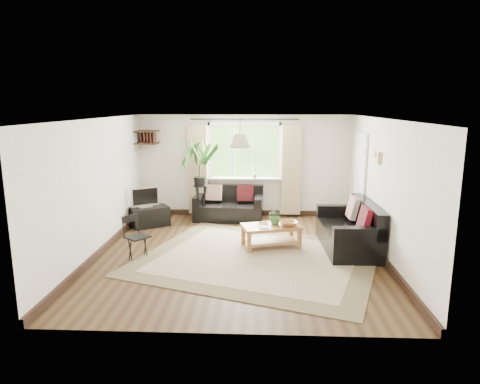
{
  "coord_description": "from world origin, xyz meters",
  "views": [
    {
      "loc": [
        0.35,
        -7.31,
        2.65
      ],
      "look_at": [
        0.0,
        0.4,
        1.05
      ],
      "focal_mm": 32.0,
      "sensor_mm": 36.0,
      "label": 1
    }
  ],
  "objects_px": {
    "coffee_table": "(271,236)",
    "sofa_back": "(229,204)",
    "sofa_right": "(348,227)",
    "folding_chair": "(137,238)",
    "tv_stand": "(150,217)",
    "palm_stand": "(200,182)"
  },
  "relations": [
    {
      "from": "sofa_right",
      "to": "tv_stand",
      "type": "bearing_deg",
      "value": -110.29
    },
    {
      "from": "sofa_right",
      "to": "palm_stand",
      "type": "relative_size",
      "value": 0.97
    },
    {
      "from": "sofa_back",
      "to": "palm_stand",
      "type": "distance_m",
      "value": 0.86
    },
    {
      "from": "palm_stand",
      "to": "folding_chair",
      "type": "xyz_separation_m",
      "value": [
        -0.77,
        -2.42,
        -0.54
      ]
    },
    {
      "from": "sofa_back",
      "to": "coffee_table",
      "type": "xyz_separation_m",
      "value": [
        0.93,
        -1.94,
        -0.15
      ]
    },
    {
      "from": "sofa_back",
      "to": "coffee_table",
      "type": "relative_size",
      "value": 1.48
    },
    {
      "from": "sofa_back",
      "to": "tv_stand",
      "type": "bearing_deg",
      "value": -156.75
    },
    {
      "from": "sofa_right",
      "to": "folding_chair",
      "type": "bearing_deg",
      "value": -81.94
    },
    {
      "from": "sofa_back",
      "to": "folding_chair",
      "type": "bearing_deg",
      "value": -114.85
    },
    {
      "from": "tv_stand",
      "to": "folding_chair",
      "type": "xyz_separation_m",
      "value": [
        0.29,
        -2.0,
        0.16
      ]
    },
    {
      "from": "tv_stand",
      "to": "palm_stand",
      "type": "height_order",
      "value": "palm_stand"
    },
    {
      "from": "tv_stand",
      "to": "folding_chair",
      "type": "distance_m",
      "value": 2.03
    },
    {
      "from": "sofa_back",
      "to": "palm_stand",
      "type": "height_order",
      "value": "palm_stand"
    },
    {
      "from": "palm_stand",
      "to": "tv_stand",
      "type": "bearing_deg",
      "value": -158.69
    },
    {
      "from": "coffee_table",
      "to": "sofa_back",
      "type": "bearing_deg",
      "value": 115.66
    },
    {
      "from": "sofa_back",
      "to": "tv_stand",
      "type": "height_order",
      "value": "sofa_back"
    },
    {
      "from": "folding_chair",
      "to": "sofa_right",
      "type": "bearing_deg",
      "value": -42.61
    },
    {
      "from": "sofa_back",
      "to": "palm_stand",
      "type": "relative_size",
      "value": 0.86
    },
    {
      "from": "sofa_right",
      "to": "folding_chair",
      "type": "distance_m",
      "value": 3.8
    },
    {
      "from": "sofa_back",
      "to": "palm_stand",
      "type": "bearing_deg",
      "value": -159.12
    },
    {
      "from": "tv_stand",
      "to": "palm_stand",
      "type": "distance_m",
      "value": 1.34
    },
    {
      "from": "sofa_back",
      "to": "tv_stand",
      "type": "distance_m",
      "value": 1.81
    }
  ]
}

